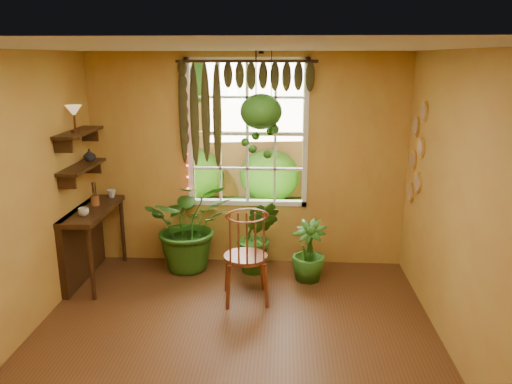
# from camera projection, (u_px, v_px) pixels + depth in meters

# --- Properties ---
(floor) EXTENTS (4.50, 4.50, 0.00)m
(floor) POSITION_uv_depth(u_px,v_px,m) (230.00, 358.00, 4.50)
(floor) COLOR #5A3019
(floor) RESTS_ON ground
(ceiling) EXTENTS (4.50, 4.50, 0.00)m
(ceiling) POSITION_uv_depth(u_px,v_px,m) (225.00, 48.00, 3.79)
(ceiling) COLOR silver
(ceiling) RESTS_ON wall_back
(wall_back) EXTENTS (4.00, 0.00, 4.00)m
(wall_back) POSITION_uv_depth(u_px,v_px,m) (247.00, 161.00, 6.31)
(wall_back) COLOR gold
(wall_back) RESTS_ON floor
(wall_right) EXTENTS (0.00, 4.50, 4.50)m
(wall_right) POSITION_uv_depth(u_px,v_px,m) (473.00, 221.00, 4.04)
(wall_right) COLOR gold
(wall_right) RESTS_ON floor
(window) EXTENTS (1.52, 0.10, 1.86)m
(window) POSITION_uv_depth(u_px,v_px,m) (247.00, 134.00, 6.25)
(window) COLOR white
(window) RESTS_ON wall_back
(valance_vine) EXTENTS (1.70, 0.12, 1.10)m
(valance_vine) POSITION_uv_depth(u_px,v_px,m) (239.00, 87.00, 5.99)
(valance_vine) COLOR #3A2110
(valance_vine) RESTS_ON window
(string_lights) EXTENTS (0.03, 0.03, 1.54)m
(string_lights) POSITION_uv_depth(u_px,v_px,m) (186.00, 130.00, 6.19)
(string_lights) COLOR #FF2633
(string_lights) RESTS_ON window
(wall_plates) EXTENTS (0.04, 0.32, 1.10)m
(wall_plates) POSITION_uv_depth(u_px,v_px,m) (416.00, 154.00, 5.71)
(wall_plates) COLOR beige
(wall_plates) RESTS_ON wall_right
(counter_ledge) EXTENTS (0.40, 1.20, 0.90)m
(counter_ledge) POSITION_uv_depth(u_px,v_px,m) (86.00, 235.00, 6.00)
(counter_ledge) COLOR #3A2110
(counter_ledge) RESTS_ON floor
(shelf_lower) EXTENTS (0.25, 0.90, 0.04)m
(shelf_lower) POSITION_uv_depth(u_px,v_px,m) (82.00, 167.00, 5.78)
(shelf_lower) COLOR #3A2110
(shelf_lower) RESTS_ON wall_left
(shelf_upper) EXTENTS (0.25, 0.90, 0.04)m
(shelf_upper) POSITION_uv_depth(u_px,v_px,m) (79.00, 132.00, 5.67)
(shelf_upper) COLOR #3A2110
(shelf_upper) RESTS_ON wall_left
(backyard) EXTENTS (14.00, 10.00, 12.00)m
(backyard) POSITION_uv_depth(u_px,v_px,m) (274.00, 121.00, 10.77)
(backyard) COLOR #1E5E1A
(backyard) RESTS_ON ground
(windsor_chair) EXTENTS (0.55, 0.58, 1.30)m
(windsor_chair) POSITION_uv_depth(u_px,v_px,m) (246.00, 269.00, 5.47)
(windsor_chair) COLOR brown
(windsor_chair) RESTS_ON floor
(potted_plant_left) EXTENTS (1.19, 1.07, 1.18)m
(potted_plant_left) POSITION_uv_depth(u_px,v_px,m) (190.00, 224.00, 6.28)
(potted_plant_left) COLOR #1C4913
(potted_plant_left) RESTS_ON floor
(potted_plant_mid) EXTENTS (0.56, 0.47, 0.95)m
(potted_plant_mid) POSITION_uv_depth(u_px,v_px,m) (258.00, 237.00, 6.19)
(potted_plant_mid) COLOR #1C4913
(potted_plant_mid) RESTS_ON floor
(potted_plant_right) EXTENTS (0.55, 0.55, 0.75)m
(potted_plant_right) POSITION_uv_depth(u_px,v_px,m) (309.00, 251.00, 6.00)
(potted_plant_right) COLOR #1C4913
(potted_plant_right) RESTS_ON floor
(hanging_basket) EXTENTS (0.49, 0.49, 1.24)m
(hanging_basket) POSITION_uv_depth(u_px,v_px,m) (261.00, 116.00, 5.87)
(hanging_basket) COLOR black
(hanging_basket) RESTS_ON ceiling
(cup_a) EXTENTS (0.15, 0.15, 0.09)m
(cup_a) POSITION_uv_depth(u_px,v_px,m) (83.00, 212.00, 5.60)
(cup_a) COLOR silver
(cup_a) RESTS_ON counter_ledge
(cup_b) EXTENTS (0.13, 0.13, 0.10)m
(cup_b) POSITION_uv_depth(u_px,v_px,m) (112.00, 194.00, 6.33)
(cup_b) COLOR beige
(cup_b) RESTS_ON counter_ledge
(brush_jar) EXTENTS (0.10, 0.10, 0.37)m
(brush_jar) POSITION_uv_depth(u_px,v_px,m) (94.00, 194.00, 5.97)
(brush_jar) COLOR brown
(brush_jar) RESTS_ON counter_ledge
(shelf_vase) EXTENTS (0.18, 0.18, 0.15)m
(shelf_vase) POSITION_uv_depth(u_px,v_px,m) (89.00, 155.00, 5.98)
(shelf_vase) COLOR #B2AD99
(shelf_vase) RESTS_ON shelf_lower
(tiffany_lamp) EXTENTS (0.18, 0.18, 0.30)m
(tiffany_lamp) POSITION_uv_depth(u_px,v_px,m) (74.00, 112.00, 5.49)
(tiffany_lamp) COLOR #593119
(tiffany_lamp) RESTS_ON shelf_upper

